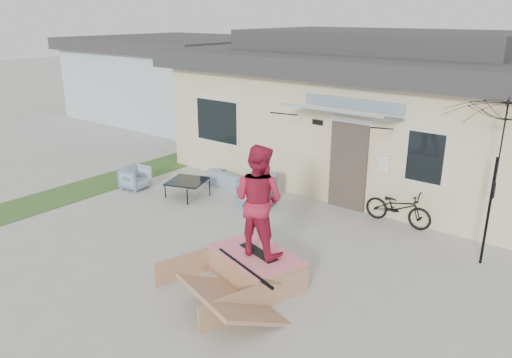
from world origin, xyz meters
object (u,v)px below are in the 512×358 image
Objects in this scene: loveseat at (230,176)px; armchair_right at (257,187)px; bicycle at (399,204)px; patio_umbrella at (495,176)px; skater at (258,198)px; skate_ramp at (256,267)px; armchair_left at (135,176)px; skateboard at (258,252)px; coffee_table at (188,189)px.

armchair_right is (1.35, -0.53, 0.13)m from loveseat.
bicycle is 0.61× the size of patio_umbrella.
skater reaches higher than patio_umbrella.
skate_ramp is at bearing -133.29° from patio_umbrella.
bicycle is (6.53, 2.12, 0.16)m from armchair_left.
skater is at bearing 0.00° from skateboard.
skateboard is (3.62, -3.40, 0.25)m from loveseat.
patio_umbrella is at bearing -87.70° from armchair_left.
armchair_left is 0.74× the size of coffee_table.
loveseat reaches higher than skateboard.
skateboard is at bearing 166.18° from bicycle.
bicycle reaches higher than skateboard.
skateboard is at bearing -133.60° from patio_umbrella.
loveseat is at bearing -129.87° from armchair_right.
bicycle reaches higher than skate_ramp.
bicycle is 4.03m from skate_ramp.
patio_umbrella is (6.57, -0.30, 1.45)m from loveseat.
skateboard reaches higher than coffee_table.
bicycle reaches higher than coffee_table.
skate_ramp is 2.39× the size of skateboard.
skateboard is (2.27, -2.87, 0.12)m from armchair_right.
skate_ramp reaches higher than coffee_table.
coffee_table is at bearing 109.16° from bicycle.
skater is (3.99, -2.15, 1.33)m from coffee_table.
patio_umbrella is 1.21× the size of skate_ramp.
loveseat is 1.78× the size of armchair_right.
bicycle is at bearing 88.29° from armchair_right.
armchair_left is 0.34× the size of skater.
armchair_left is 0.26× the size of patio_umbrella.
coffee_table is at bearing 83.03° from loveseat.
loveseat reaches higher than coffee_table.
bicycle is 0.73× the size of skate_ramp.
skater is at bearing -133.60° from patio_umbrella.
skateboard is 0.45× the size of skater.
armchair_right is 5.39m from patio_umbrella.
armchair_right is (3.30, 1.14, 0.10)m from armchair_left.
armchair_left reaches higher than skateboard.
armchair_right reaches higher than skateboard.
skater reaches higher than loveseat.
bicycle is 3.97m from skateboard.
skate_ramp is at bearing 19.05° from armchair_right.
loveseat is 4.99m from skate_ramp.
armchair_right is at bearing 168.34° from loveseat.
armchair_right reaches higher than armchair_left.
armchair_left reaches higher than skate_ramp.
bicycle is at bearing 91.79° from skateboard.
armchair_left is 5.83m from skate_ramp.
armchair_right is 0.34× the size of patio_umbrella.
patio_umbrella is at bearing 73.92° from armchair_right.
armchair_right is 0.45× the size of skater.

